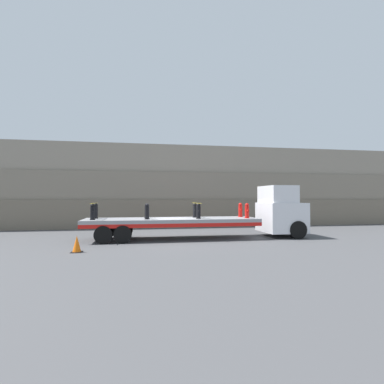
% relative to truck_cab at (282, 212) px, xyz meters
% --- Properties ---
extents(ground_plane, '(120.00, 120.00, 0.00)m').
position_rel_truck_cab_xyz_m(ground_plane, '(-6.72, 0.00, -1.51)').
color(ground_plane, '#474749').
extents(rock_cliff, '(60.00, 3.30, 6.64)m').
position_rel_truck_cab_xyz_m(rock_cliff, '(-6.72, 8.03, 1.81)').
color(rock_cliff, '#706656').
rests_on(rock_cliff, ground_plane).
extents(truck_cab, '(2.30, 2.72, 3.08)m').
position_rel_truck_cab_xyz_m(truck_cab, '(0.00, 0.00, 0.00)').
color(truck_cab, silver).
rests_on(truck_cab, ground_plane).
extents(flatbed_trailer, '(9.76, 2.68, 1.18)m').
position_rel_truck_cab_xyz_m(flatbed_trailer, '(-7.24, 0.00, -0.54)').
color(flatbed_trailer, gray).
rests_on(flatbed_trailer, ground_plane).
extents(fire_hydrant_black_near_0, '(0.29, 0.49, 0.86)m').
position_rel_truck_cab_xyz_m(fire_hydrant_black_near_0, '(-11.00, -0.57, 0.09)').
color(fire_hydrant_black_near_0, black).
rests_on(fire_hydrant_black_near_0, flatbed_trailer).
extents(fire_hydrant_black_far_0, '(0.29, 0.49, 0.86)m').
position_rel_truck_cab_xyz_m(fire_hydrant_black_far_0, '(-11.00, 0.57, 0.09)').
color(fire_hydrant_black_far_0, black).
rests_on(fire_hydrant_black_far_0, flatbed_trailer).
extents(fire_hydrant_black_near_1, '(0.29, 0.49, 0.86)m').
position_rel_truck_cab_xyz_m(fire_hydrant_black_near_1, '(-8.14, -0.57, 0.09)').
color(fire_hydrant_black_near_1, black).
rests_on(fire_hydrant_black_near_1, flatbed_trailer).
extents(fire_hydrant_black_far_1, '(0.29, 0.49, 0.86)m').
position_rel_truck_cab_xyz_m(fire_hydrant_black_far_1, '(-8.14, 0.57, 0.09)').
color(fire_hydrant_black_far_1, black).
rests_on(fire_hydrant_black_far_1, flatbed_trailer).
extents(fire_hydrant_black_near_2, '(0.29, 0.49, 0.86)m').
position_rel_truck_cab_xyz_m(fire_hydrant_black_near_2, '(-5.29, -0.57, 0.09)').
color(fire_hydrant_black_near_2, black).
rests_on(fire_hydrant_black_near_2, flatbed_trailer).
extents(fire_hydrant_black_far_2, '(0.29, 0.49, 0.86)m').
position_rel_truck_cab_xyz_m(fire_hydrant_black_far_2, '(-5.29, 0.57, 0.09)').
color(fire_hydrant_black_far_2, black).
rests_on(fire_hydrant_black_far_2, flatbed_trailer).
extents(fire_hydrant_red_near_3, '(0.29, 0.49, 0.86)m').
position_rel_truck_cab_xyz_m(fire_hydrant_red_near_3, '(-2.44, -0.57, 0.09)').
color(fire_hydrant_red_near_3, red).
rests_on(fire_hydrant_red_near_3, flatbed_trailer).
extents(fire_hydrant_red_far_3, '(0.29, 0.49, 0.86)m').
position_rel_truck_cab_xyz_m(fire_hydrant_red_far_3, '(-2.44, 0.57, 0.09)').
color(fire_hydrant_red_far_3, red).
rests_on(fire_hydrant_red_far_3, flatbed_trailer).
extents(cargo_strap_rear, '(0.05, 2.79, 0.01)m').
position_rel_truck_cab_xyz_m(cargo_strap_rear, '(-11.00, 0.00, 0.54)').
color(cargo_strap_rear, yellow).
rests_on(cargo_strap_rear, fire_hydrant_black_near_0).
extents(cargo_strap_middle, '(0.05, 2.79, 0.01)m').
position_rel_truck_cab_xyz_m(cargo_strap_middle, '(-5.29, 0.00, 0.54)').
color(cargo_strap_middle, yellow).
rests_on(cargo_strap_middle, fire_hydrant_black_near_2).
extents(traffic_cone, '(0.46, 0.46, 0.72)m').
position_rel_truck_cab_xyz_m(traffic_cone, '(-11.21, -3.46, -1.16)').
color(traffic_cone, black).
rests_on(traffic_cone, ground_plane).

